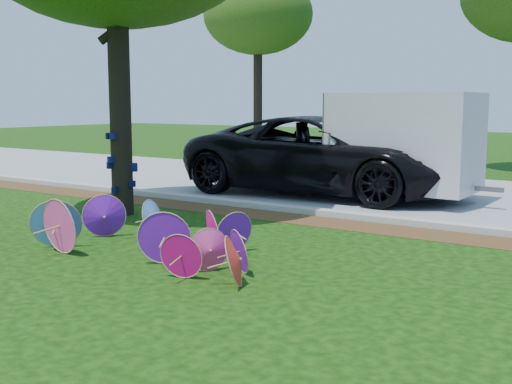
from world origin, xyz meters
TOP-DOWN VIEW (x-y plane):
  - ground at (0.00, 0.00)m, footprint 90.00×90.00m
  - mulch_strip at (0.00, 4.50)m, footprint 90.00×1.00m
  - curb at (0.00, 5.20)m, footprint 90.00×0.30m
  - street at (0.00, 9.35)m, footprint 90.00×8.00m
  - parasol_pile at (-0.54, 0.55)m, footprint 4.39×2.35m
  - black_van at (-1.40, 7.89)m, footprint 7.24×3.60m
  - cargo_trailer at (0.72, 7.85)m, footprint 3.20×2.03m

SIDE VIEW (x-z plane):
  - ground at x=0.00m, z-range 0.00..0.00m
  - mulch_strip at x=0.00m, z-range 0.00..0.01m
  - street at x=0.00m, z-range 0.00..0.01m
  - curb at x=0.00m, z-range 0.00..0.12m
  - parasol_pile at x=-0.54m, z-range -0.07..0.81m
  - black_van at x=-1.40m, z-range 0.00..1.97m
  - cargo_trailer at x=0.72m, z-range 0.00..2.84m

